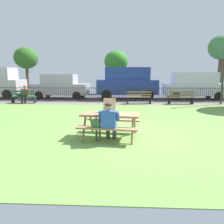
{
  "coord_description": "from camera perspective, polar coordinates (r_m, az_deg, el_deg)",
  "views": [
    {
      "loc": [
        -0.25,
        -6.93,
        2.02
      ],
      "look_at": [
        -0.57,
        -0.07,
        0.75
      ],
      "focal_mm": 33.87,
      "sensor_mm": 36.0,
      "label": 1
    }
  ],
  "objects": [
    {
      "name": "cobblestone_walkway",
      "position": [
        14.34,
        3.64,
        2.33
      ],
      "size": [
        28.0,
        1.4,
        0.01
      ],
      "primitive_type": "cube",
      "color": "gray"
    },
    {
      "name": "adult_at_table",
      "position": [
        6.16,
        -0.74,
        -2.3
      ],
      "size": [
        0.63,
        0.63,
        1.19
      ],
      "color": "#424242",
      "rests_on": "ground"
    },
    {
      "name": "ground",
      "position": [
        9.14,
        4.18,
        -2.38
      ],
      "size": [
        28.0,
        11.97,
        0.02
      ],
      "primitive_type": "cube",
      "color": "#729E49"
    },
    {
      "name": "pizza_box_open",
      "position": [
        6.72,
        -1.02,
        0.51
      ],
      "size": [
        0.47,
        0.5,
        0.46
      ],
      "color": "tan",
      "rests_on": "picnic_table_foreground"
    },
    {
      "name": "park_bench_right",
      "position": [
        14.68,
        18.09,
        3.67
      ],
      "size": [
        1.62,
        0.55,
        0.85
      ],
      "color": "brown",
      "rests_on": "ground"
    },
    {
      "name": "far_tree_left",
      "position": [
        24.08,
        -22.17,
        13.25
      ],
      "size": [
        2.4,
        2.4,
        4.63
      ],
      "color": "brown",
      "rests_on": "ground"
    },
    {
      "name": "child_at_table",
      "position": [
        6.24,
        -4.12,
        -3.59
      ],
      "size": [
        0.33,
        0.32,
        0.83
      ],
      "color": "#444444",
      "rests_on": "ground"
    },
    {
      "name": "parked_car_right",
      "position": [
        17.77,
        21.2,
        6.78
      ],
      "size": [
        4.62,
        1.99,
        2.08
      ],
      "color": "silver",
      "rests_on": "ground"
    },
    {
      "name": "iron_fence_streetside",
      "position": [
        14.97,
        3.62,
        4.79
      ],
      "size": [
        18.93,
        0.03,
        1.07
      ],
      "color": "#2D2823",
      "rests_on": "ground"
    },
    {
      "name": "person_on_park_bench",
      "position": [
        15.61,
        -22.47,
        4.66
      ],
      "size": [
        0.62,
        0.61,
        1.19
      ],
      "color": "black",
      "rests_on": "ground"
    },
    {
      "name": "parked_car_left",
      "position": [
        17.57,
        -13.66,
        6.85
      ],
      "size": [
        4.49,
        2.1,
        1.94
      ],
      "color": "#B7B0B8",
      "rests_on": "ground"
    },
    {
      "name": "parked_car_center",
      "position": [
        16.86,
        4.03,
        8.0
      ],
      "size": [
        4.8,
        2.27,
        2.46
      ],
      "color": "navy",
      "rests_on": "ground"
    },
    {
      "name": "picnic_table_foreground",
      "position": [
        6.66,
        -0.45,
        -1.85
      ],
      "size": [
        1.98,
        1.7,
        0.79
      ],
      "color": "#9D7450",
      "rests_on": "ground"
    },
    {
      "name": "far_tree_midleft",
      "position": [
        21.95,
        1.14,
        13.35
      ],
      "size": [
        2.41,
        2.41,
        4.27
      ],
      "color": "brown",
      "rests_on": "ground"
    },
    {
      "name": "park_bench_left",
      "position": [
        15.66,
        -22.73,
        3.77
      ],
      "size": [
        1.61,
        0.51,
        0.85
      ],
      "color": "#1F5833",
      "rests_on": "ground"
    },
    {
      "name": "lamp_post_walkway",
      "position": [
        15.48,
        28.08,
        11.64
      ],
      "size": [
        0.28,
        0.28,
        4.41
      ],
      "color": "#2D382D",
      "rests_on": "ground"
    },
    {
      "name": "street_asphalt",
      "position": [
        18.08,
        3.45,
        4.0
      ],
      "size": [
        28.0,
        6.13,
        0.01
      ],
      "primitive_type": "cube",
      "color": "#424247"
    },
    {
      "name": "far_tree_center",
      "position": [
        24.12,
        27.61,
        14.97
      ],
      "size": [
        2.65,
        2.65,
        5.71
      ],
      "color": "brown",
      "rests_on": "ground"
    },
    {
      "name": "park_bench_center",
      "position": [
        14.2,
        7.3,
        3.89
      ],
      "size": [
        1.63,
        0.6,
        0.85
      ],
      "color": "brown",
      "rests_on": "ground"
    }
  ]
}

